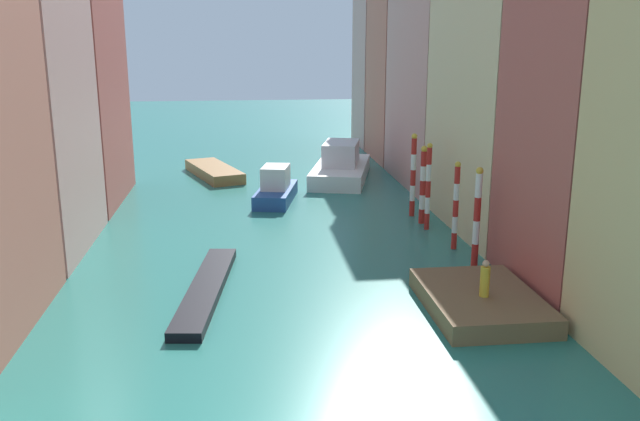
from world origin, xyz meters
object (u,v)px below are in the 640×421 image
motorboat_1 (276,189)px  mooring_pole_0 (477,217)px  person_on_dock (485,280)px  gondola_black (206,288)px  mooring_pole_2 (428,186)px  waterfront_dock (481,301)px  mooring_pole_3 (423,184)px  mooring_pole_1 (456,205)px  motorboat_0 (214,171)px  mooring_pole_4 (413,174)px  vaporetto_white (341,166)px

motorboat_1 → mooring_pole_0: bearing=-58.8°
person_on_dock → gondola_black: size_ratio=0.15×
person_on_dock → mooring_pole_2: 11.76m
waterfront_dock → mooring_pole_3: 12.70m
waterfront_dock → mooring_pole_0: bearing=73.2°
motorboat_1 → mooring_pole_1: bearing=-53.4°
mooring_pole_3 → waterfront_dock: bearing=-94.8°
motorboat_0 → mooring_pole_0: bearing=-60.7°
person_on_dock → mooring_pole_1: 8.26m
waterfront_dock → mooring_pole_2: 11.48m
waterfront_dock → mooring_pole_4: bearing=86.3°
person_on_dock → mooring_pole_4: 14.64m
mooring_pole_0 → gondola_black: 12.33m
mooring_pole_2 → motorboat_1: bearing=136.3°
waterfront_dock → mooring_pole_0: (1.50, 4.98, 1.99)m
waterfront_dock → motorboat_0: bearing=112.0°
mooring_pole_2 → motorboat_1: (-7.81, 7.46, -1.59)m
waterfront_dock → motorboat_0: size_ratio=0.74×
mooring_pole_2 → mooring_pole_4: (-0.09, 2.91, 0.06)m
mooring_pole_1 → vaporetto_white: mooring_pole_1 is taller
mooring_pole_1 → mooring_pole_3: mooring_pole_3 is taller
mooring_pole_3 → motorboat_1: 10.11m
waterfront_dock → vaporetto_white: (-1.67, 25.14, 0.60)m
mooring_pole_1 → person_on_dock: bearing=-100.1°
mooring_pole_1 → motorboat_0: size_ratio=0.54×
waterfront_dock → person_on_dock: (-0.04, -0.41, 1.02)m
mooring_pole_0 → mooring_pole_2: size_ratio=0.97×
motorboat_0 → motorboat_1: size_ratio=1.37×
mooring_pole_3 → mooring_pole_4: mooring_pole_4 is taller
person_on_dock → gondola_black: (-10.45, 3.48, -1.20)m
mooring_pole_4 → person_on_dock: bearing=-93.7°
mooring_pole_3 → mooring_pole_0: bearing=-86.7°
vaporetto_white → person_on_dock: bearing=-86.4°
mooring_pole_0 → waterfront_dock: bearing=-106.8°
mooring_pole_1 → gondola_black: size_ratio=0.46×
waterfront_dock → mooring_pole_0: mooring_pole_0 is taller
motorboat_0 → mooring_pole_1: bearing=-57.7°
gondola_black → waterfront_dock: bearing=-16.3°
mooring_pole_2 → motorboat_0: bearing=126.8°
mooring_pole_4 → waterfront_dock: bearing=-93.7°
vaporetto_white → gondola_black: (-8.82, -22.06, -0.77)m
mooring_pole_1 → mooring_pole_3: size_ratio=1.00×
waterfront_dock → mooring_pole_2: (1.00, 11.25, 2.05)m
vaporetto_white → motorboat_1: size_ratio=1.71×
mooring_pole_1 → mooring_pole_2: 3.60m
mooring_pole_1 → mooring_pole_4: (-0.48, 6.49, 0.24)m
mooring_pole_4 → motorboat_0: 17.89m
mooring_pole_0 → mooring_pole_4: (-0.59, 9.18, 0.12)m
waterfront_dock → mooring_pole_3: bearing=85.2°
waterfront_dock → mooring_pole_3: (1.06, 12.52, 1.88)m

